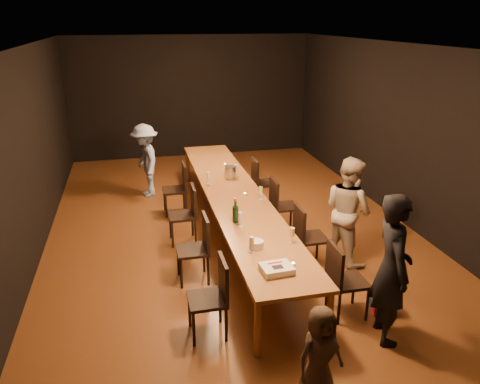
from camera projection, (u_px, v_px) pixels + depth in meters
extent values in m
plane|color=#492C12|center=(235.00, 236.00, 7.72)|extent=(10.00, 10.00, 0.00)
cube|color=black|center=(191.00, 97.00, 11.75)|extent=(6.00, 0.04, 3.00)
cube|color=black|center=(426.00, 376.00, 2.64)|extent=(6.00, 0.04, 3.00)
cube|color=black|center=(26.00, 161.00, 6.55)|extent=(0.04, 10.00, 3.00)
cube|color=black|center=(409.00, 137.00, 7.83)|extent=(0.04, 10.00, 3.00)
cube|color=silver|center=(234.00, 46.00, 6.66)|extent=(6.00, 10.00, 0.04)
cube|color=brown|center=(235.00, 195.00, 7.47)|extent=(0.90, 6.00, 0.05)
cylinder|color=brown|center=(258.00, 329.00, 4.87)|extent=(0.08, 0.08, 0.70)
cylinder|color=brown|center=(329.00, 318.00, 5.04)|extent=(0.08, 0.08, 0.70)
cylinder|color=brown|center=(188.00, 166.00, 10.16)|extent=(0.08, 0.08, 0.70)
cylinder|color=brown|center=(224.00, 164.00, 10.33)|extent=(0.08, 0.08, 0.70)
imported|color=black|center=(392.00, 269.00, 5.01)|extent=(0.53, 0.70, 1.73)
imported|color=#C1AB91|center=(348.00, 210.00, 6.72)|extent=(0.81, 0.92, 1.58)
imported|color=#7F99C5|center=(146.00, 161.00, 9.24)|extent=(0.71, 1.03, 1.46)
imported|color=#403024|center=(320.00, 354.00, 4.30)|extent=(0.54, 0.43, 0.98)
cube|color=red|center=(384.00, 304.00, 5.65)|extent=(0.28, 0.20, 0.30)
cube|color=#2450A0|center=(382.00, 299.00, 5.75)|extent=(0.24, 0.17, 0.29)
cube|color=white|center=(277.00, 269.00, 5.16)|extent=(0.36, 0.29, 0.08)
cube|color=black|center=(278.00, 267.00, 5.12)|extent=(0.12, 0.10, 0.00)
cube|color=red|center=(275.00, 263.00, 5.21)|extent=(0.18, 0.04, 0.00)
cylinder|color=white|center=(257.00, 245.00, 5.68)|extent=(0.20, 0.20, 0.10)
cylinder|color=#ADADB2|center=(230.00, 172.00, 8.14)|extent=(0.21, 0.21, 0.22)
cylinder|color=#B2B7B2|center=(293.00, 264.00, 5.30)|extent=(0.05, 0.05, 0.03)
cylinder|color=#B2B7B2|center=(245.00, 194.00, 7.40)|extent=(0.05, 0.05, 0.03)
cylinder|color=#B2B7B2|center=(225.00, 165.00, 8.86)|extent=(0.05, 0.05, 0.03)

